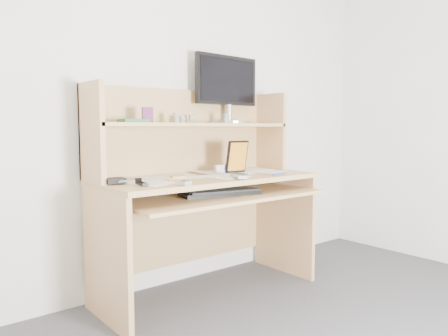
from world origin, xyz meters
TOP-DOWN VIEW (x-y plane):
  - back_wall at (0.00, 1.80)m, footprint 3.60×0.04m
  - desk at (0.00, 1.56)m, footprint 1.40×0.70m
  - paper_clutter at (0.00, 1.48)m, footprint 1.32×0.54m
  - keyboard at (-0.02, 1.35)m, footprint 0.50×0.27m
  - tv_remote at (0.07, 1.27)m, footprint 0.14×0.20m
  - flip_phone at (-0.36, 1.22)m, footprint 0.05×0.09m
  - stapler at (-0.53, 1.36)m, footprint 0.05×0.12m
  - wallet at (-0.62, 1.50)m, footprint 0.11×0.09m
  - sticky_note_pad at (-0.19, 1.54)m, footprint 0.10×0.10m
  - digital_camera at (0.15, 1.54)m, footprint 0.09×0.05m
  - game_case at (0.24, 1.49)m, footprint 0.15×0.03m
  - blue_pen at (0.37, 1.22)m, footprint 0.13×0.02m
  - card_box at (-0.36, 1.59)m, footprint 0.07×0.03m
  - shelf_book at (-0.43, 1.64)m, footprint 0.19×0.23m
  - chip_stack_a at (0.01, 1.68)m, footprint 0.04×0.04m
  - chip_stack_b at (-0.16, 1.60)m, footprint 0.04×0.04m
  - chip_stack_c at (-0.09, 1.64)m, footprint 0.05×0.05m
  - chip_stack_d at (0.22, 1.58)m, footprint 0.04×0.04m
  - monitor at (0.34, 1.70)m, footprint 0.54×0.27m

SIDE VIEW (x-z plane):
  - keyboard at x=-0.02m, z-range 0.65..0.68m
  - desk at x=0.00m, z-range 0.04..1.34m
  - paper_clutter at x=0.00m, z-range 0.75..0.76m
  - sticky_note_pad at x=-0.19m, z-range 0.75..0.76m
  - blue_pen at x=0.37m, z-range 0.76..0.76m
  - tv_remote at x=0.07m, z-range 0.76..0.78m
  - flip_phone at x=-0.36m, z-range 0.76..0.78m
  - wallet at x=-0.62m, z-range 0.76..0.78m
  - stapler at x=-0.53m, z-range 0.76..0.79m
  - digital_camera at x=0.15m, z-range 0.76..0.81m
  - game_case at x=0.24m, z-range 0.76..0.97m
  - shelf_book at x=-0.43m, z-range 1.08..1.10m
  - chip_stack_c at x=-0.09m, z-range 1.08..1.13m
  - chip_stack_a at x=0.01m, z-range 1.08..1.13m
  - chip_stack_b at x=-0.16m, z-range 1.08..1.14m
  - chip_stack_d at x=0.22m, z-range 1.08..1.14m
  - card_box at x=-0.36m, z-range 1.08..1.17m
  - back_wall at x=0.00m, z-range 0.00..2.50m
  - monitor at x=0.34m, z-range 1.10..1.57m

